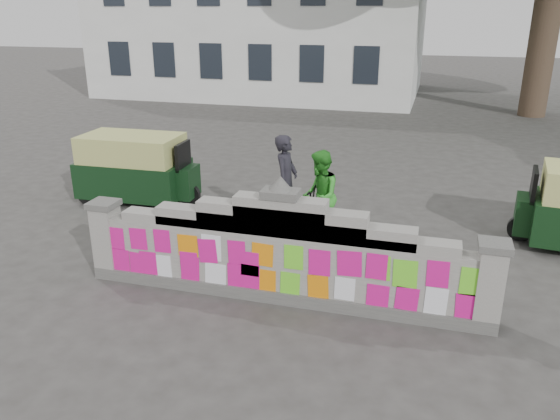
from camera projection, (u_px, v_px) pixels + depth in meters
The scene contains 7 objects.
ground at pixel (281, 298), 8.59m from camera, with size 100.00×100.00×0.00m, color #383533.
parapet_wall at pixel (280, 255), 8.32m from camera, with size 6.48×0.44×2.01m.
building at pixel (267, 14), 28.83m from camera, with size 16.00×10.00×8.90m.
cyclist_bike at pixel (286, 211), 10.78m from camera, with size 0.71×2.03×1.06m, color black.
cyclist_rider at pixel (286, 193), 10.66m from camera, with size 0.66×0.43×1.80m, color black.
pedestrian at pixel (320, 196), 10.50m from camera, with size 0.87×0.68×1.79m, color green.
rickshaw_left at pixel (136, 167), 12.69m from camera, with size 2.87×1.40×1.58m.
Camera 1 is at (2.07, -7.28, 4.29)m, focal length 35.00 mm.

